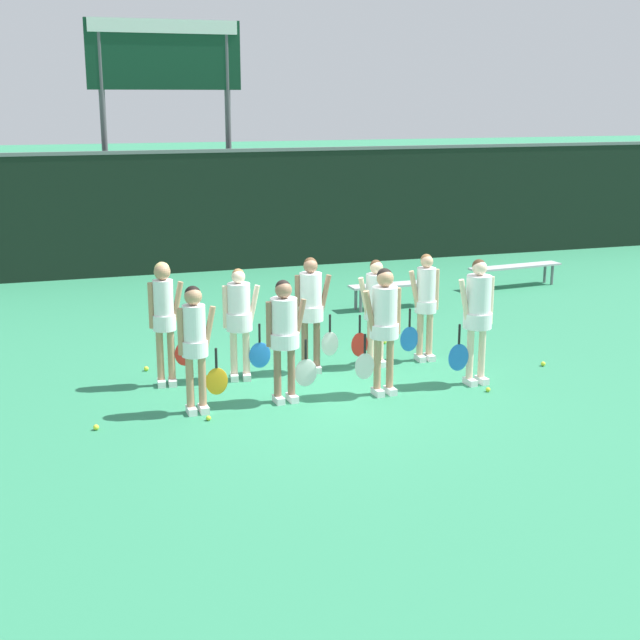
% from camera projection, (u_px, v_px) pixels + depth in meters
% --- Properties ---
extents(ground_plane, '(140.00, 140.00, 0.00)m').
position_uv_depth(ground_plane, '(321.00, 384.00, 12.60)').
color(ground_plane, '#2D7F56').
extents(fence_windscreen, '(60.00, 0.08, 2.81)m').
position_uv_depth(fence_windscreen, '(200.00, 211.00, 20.42)').
color(fence_windscreen, black).
rests_on(fence_windscreen, ground_plane).
extents(scoreboard, '(3.58, 0.15, 5.70)m').
position_uv_depth(scoreboard, '(165.00, 76.00, 20.75)').
color(scoreboard, '#515156').
rests_on(scoreboard, ground_plane).
extents(bench_courtside, '(1.65, 0.41, 0.47)m').
position_uv_depth(bench_courtside, '(391.00, 287.00, 17.08)').
color(bench_courtside, '#B2B2B7').
rests_on(bench_courtside, ground_plane).
extents(bench_far, '(2.18, 0.56, 0.47)m').
position_uv_depth(bench_far, '(515.00, 268.00, 18.99)').
color(bench_far, '#B2B2B7').
rests_on(bench_far, ground_plane).
extents(player_0, '(0.62, 0.34, 1.66)m').
position_uv_depth(player_0, '(195.00, 339.00, 11.26)').
color(player_0, tan).
rests_on(player_0, ground_plane).
extents(player_1, '(0.70, 0.41, 1.65)m').
position_uv_depth(player_1, '(284.00, 330.00, 11.67)').
color(player_1, '#8C664C').
rests_on(player_1, ground_plane).
extents(player_2, '(0.67, 0.39, 1.75)m').
position_uv_depth(player_2, '(384.00, 320.00, 11.95)').
color(player_2, tan).
rests_on(player_2, ground_plane).
extents(player_3, '(0.69, 0.40, 1.79)m').
position_uv_depth(player_3, '(477.00, 311.00, 12.39)').
color(player_3, beige).
rests_on(player_3, ground_plane).
extents(player_4, '(0.60, 0.32, 1.76)m').
position_uv_depth(player_4, '(164.00, 313.00, 12.33)').
color(player_4, tan).
rests_on(player_4, ground_plane).
extents(player_5, '(0.66, 0.37, 1.62)m').
position_uv_depth(player_5, '(240.00, 316.00, 12.62)').
color(player_5, beige).
rests_on(player_5, ground_plane).
extents(player_6, '(0.63, 0.37, 1.71)m').
position_uv_depth(player_6, '(311.00, 305.00, 12.96)').
color(player_6, '#8C664C').
rests_on(player_6, ground_plane).
extents(player_7, '(0.62, 0.35, 1.63)m').
position_uv_depth(player_7, '(375.00, 305.00, 13.24)').
color(player_7, beige).
rests_on(player_7, ground_plane).
extents(player_8, '(0.63, 0.33, 1.66)m').
position_uv_depth(player_8, '(425.00, 300.00, 13.54)').
color(player_8, tan).
rests_on(player_8, ground_plane).
extents(tennis_ball_0, '(0.07, 0.07, 0.07)m').
position_uv_depth(tennis_ball_0, '(146.00, 369.00, 13.22)').
color(tennis_ball_0, '#CCE033').
rests_on(tennis_ball_0, ground_plane).
extents(tennis_ball_1, '(0.07, 0.07, 0.07)m').
position_uv_depth(tennis_ball_1, '(207.00, 378.00, 12.80)').
color(tennis_ball_1, '#CCE033').
rests_on(tennis_ball_1, ground_plane).
extents(tennis_ball_2, '(0.07, 0.07, 0.07)m').
position_uv_depth(tennis_ball_2, '(488.00, 390.00, 12.28)').
color(tennis_ball_2, '#CCE033').
rests_on(tennis_ball_2, ground_plane).
extents(tennis_ball_3, '(0.07, 0.07, 0.07)m').
position_uv_depth(tennis_ball_3, '(385.00, 342.00, 14.67)').
color(tennis_ball_3, '#CCE033').
rests_on(tennis_ball_3, ground_plane).
extents(tennis_ball_4, '(0.07, 0.07, 0.07)m').
position_uv_depth(tennis_ball_4, '(96.00, 427.00, 10.87)').
color(tennis_ball_4, '#CCE033').
rests_on(tennis_ball_4, ground_plane).
extents(tennis_ball_5, '(0.07, 0.07, 0.07)m').
position_uv_depth(tennis_ball_5, '(543.00, 364.00, 13.46)').
color(tennis_ball_5, '#CCE033').
rests_on(tennis_ball_5, ground_plane).
extents(tennis_ball_6, '(0.06, 0.06, 0.06)m').
position_uv_depth(tennis_ball_6, '(209.00, 418.00, 11.19)').
color(tennis_ball_6, '#CCE033').
rests_on(tennis_ball_6, ground_plane).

